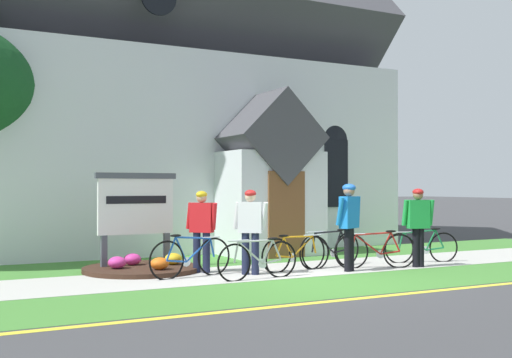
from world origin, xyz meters
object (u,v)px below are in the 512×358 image
at_px(bicycle_red, 422,247).
at_px(bicycle_green, 191,257).
at_px(bicycle_silver, 376,250).
at_px(bicycle_black, 330,249).
at_px(church_sign, 136,207).
at_px(cyclist_in_white_jersey, 349,219).
at_px(roadside_conifer, 322,78).
at_px(cyclist_in_blue_jersey, 418,221).
at_px(cyclist_in_orange_jersey, 202,225).
at_px(bicycle_yellow, 296,253).
at_px(cyclist_in_green_jersey, 250,225).
at_px(bicycle_white, 258,260).

relative_size(bicycle_red, bicycle_green, 0.96).
distance_m(bicycle_silver, bicycle_black, 0.96).
xyz_separation_m(church_sign, cyclist_in_white_jersey, (3.73, -2.35, -0.23)).
bearing_deg(roadside_conifer, cyclist_in_blue_jersey, -109.92).
height_order(cyclist_in_orange_jersey, roadside_conifer, roadside_conifer).
xyz_separation_m(bicycle_yellow, roadside_conifer, (5.62, 7.57, 5.18)).
relative_size(cyclist_in_green_jersey, roadside_conifer, 0.19).
height_order(cyclist_in_blue_jersey, roadside_conifer, roadside_conifer).
bearing_deg(cyclist_in_white_jersey, church_sign, 147.83).
distance_m(bicycle_yellow, bicycle_black, 1.03).
xyz_separation_m(bicycle_white, cyclist_in_green_jersey, (0.13, 0.59, 0.61)).
height_order(cyclist_in_green_jersey, roadside_conifer, roadside_conifer).
xyz_separation_m(bicycle_white, roadside_conifer, (6.83, 8.23, 5.18)).
bearing_deg(roadside_conifer, church_sign, -145.55).
bearing_deg(cyclist_in_green_jersey, cyclist_in_blue_jersey, -9.46).
xyz_separation_m(bicycle_yellow, cyclist_in_orange_jersey, (-1.82, 0.63, 0.59)).
bearing_deg(bicycle_white, bicycle_green, 141.31).
distance_m(bicycle_white, bicycle_red, 4.53).
bearing_deg(cyclist_in_green_jersey, bicycle_red, -0.01).
bearing_deg(cyclist_in_blue_jersey, bicycle_black, 150.49).
relative_size(church_sign, bicycle_green, 1.13).
relative_size(bicycle_green, cyclist_in_blue_jersey, 1.06).
bearing_deg(cyclist_in_white_jersey, bicycle_black, 84.27).
bearing_deg(bicycle_black, cyclist_in_blue_jersey, -29.51).
height_order(bicycle_red, bicycle_green, bicycle_green).
bearing_deg(bicycle_black, bicycle_white, -158.05).
height_order(bicycle_silver, cyclist_in_white_jersey, cyclist_in_white_jersey).
bearing_deg(bicycle_black, bicycle_green, -178.82).
relative_size(church_sign, roadside_conifer, 0.23).
bearing_deg(bicycle_white, cyclist_in_orange_jersey, 115.41).
bearing_deg(bicycle_silver, cyclist_in_white_jersey, -167.85).
bearing_deg(bicycle_black, church_sign, 157.85).
distance_m(bicycle_silver, cyclist_in_white_jersey, 1.08).
height_order(cyclist_in_white_jersey, cyclist_in_green_jersey, cyclist_in_white_jersey).
bearing_deg(roadside_conifer, bicycle_silver, -116.01).
relative_size(bicycle_white, cyclist_in_white_jersey, 0.97).
bearing_deg(cyclist_in_green_jersey, bicycle_silver, -6.41).
bearing_deg(roadside_conifer, cyclist_in_orange_jersey, -136.97).
relative_size(bicycle_silver, cyclist_in_blue_jersey, 1.01).
height_order(bicycle_red, cyclist_in_orange_jersey, cyclist_in_orange_jersey).
bearing_deg(bicycle_yellow, bicycle_green, 175.69).
height_order(bicycle_green, cyclist_in_orange_jersey, cyclist_in_orange_jersey).
bearing_deg(cyclist_in_green_jersey, cyclist_in_white_jersey, -13.83).
relative_size(cyclist_in_white_jersey, cyclist_in_green_jersey, 1.07).
bearing_deg(bicycle_white, church_sign, 123.34).
relative_size(bicycle_silver, bicycle_red, 0.99).
bearing_deg(bicycle_silver, bicycle_red, 11.49).
bearing_deg(bicycle_red, church_sign, 163.06).
distance_m(bicycle_white, cyclist_in_blue_jersey, 3.88).
distance_m(church_sign, cyclist_in_blue_jersey, 5.99).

